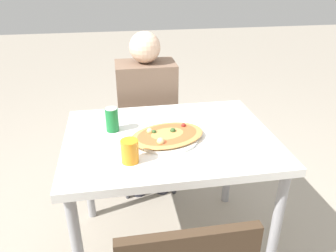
% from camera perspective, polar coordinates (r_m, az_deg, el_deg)
% --- Properties ---
extents(ground_plane, '(14.00, 14.00, 0.00)m').
position_cam_1_polar(ground_plane, '(2.10, 0.18, -19.88)').
color(ground_plane, '#9E9384').
extents(dining_table, '(1.04, 0.79, 0.74)m').
position_cam_1_polar(dining_table, '(1.69, 0.21, -4.26)').
color(dining_table, white).
rests_on(dining_table, ground_plane).
extents(chair_far_seated, '(0.40, 0.40, 0.92)m').
position_cam_1_polar(chair_far_seated, '(2.39, -3.91, 1.51)').
color(chair_far_seated, '#3F2D1E').
rests_on(chair_far_seated, ground_plane).
extents(person_seated, '(0.39, 0.28, 1.15)m').
position_cam_1_polar(person_seated, '(2.21, -3.72, 4.10)').
color(person_seated, '#2D2D38').
rests_on(person_seated, ground_plane).
extents(pizza_main, '(0.43, 0.36, 0.06)m').
position_cam_1_polar(pizza_main, '(1.60, -0.16, -1.74)').
color(pizza_main, white).
rests_on(pizza_main, dining_table).
extents(soda_can, '(0.07, 0.07, 0.12)m').
position_cam_1_polar(soda_can, '(1.69, -9.72, 1.12)').
color(soda_can, '#197233').
rests_on(soda_can, dining_table).
extents(drink_glass, '(0.08, 0.08, 0.10)m').
position_cam_1_polar(drink_glass, '(1.42, -6.67, -4.37)').
color(drink_glass, orange).
rests_on(drink_glass, dining_table).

